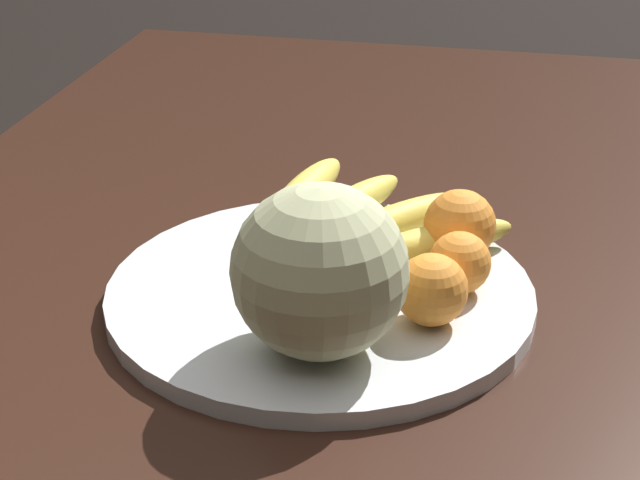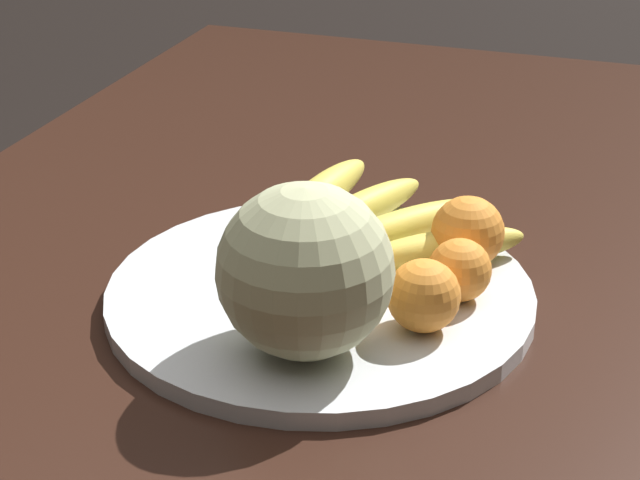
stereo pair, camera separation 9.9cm
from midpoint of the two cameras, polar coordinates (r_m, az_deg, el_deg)
kitchen_table at (r=1.14m, az=-3.99°, el=-5.42°), size 1.63×0.93×0.76m
fruit_bowl at (r=1.02m, az=-2.79°, el=-2.97°), size 0.41×0.41×0.02m
melon at (r=0.88m, az=-3.23°, el=-1.76°), size 0.15×0.15×0.15m
banana_bunch at (r=1.11m, az=-0.06°, el=1.28°), size 0.26×0.27×0.04m
orange_front_left at (r=1.00m, az=4.65°, el=-1.29°), size 0.06×0.06×0.06m
orange_front_right at (r=1.00m, az=-1.06°, el=-0.94°), size 0.06×0.06×0.06m
orange_mid_center at (r=1.06m, az=4.82°, el=0.72°), size 0.07×0.07×0.07m
orange_back_left at (r=0.94m, az=2.98°, el=-2.75°), size 0.07×0.07×0.07m
produce_tag at (r=1.04m, az=2.46°, el=-1.85°), size 0.10×0.06×0.00m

